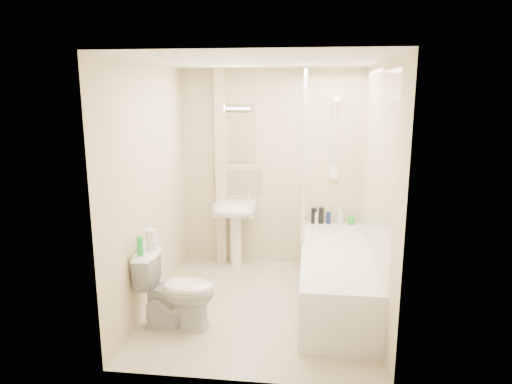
# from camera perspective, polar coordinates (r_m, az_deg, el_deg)

# --- Properties ---
(floor) EXTENTS (2.50, 2.50, 0.00)m
(floor) POSITION_cam_1_polar(r_m,az_deg,el_deg) (4.78, 0.58, -13.98)
(floor) COLOR beige
(floor) RESTS_ON ground
(wall_back) EXTENTS (2.20, 0.02, 2.40)m
(wall_back) POSITION_cam_1_polar(r_m,az_deg,el_deg) (5.60, 1.97, 2.91)
(wall_back) COLOR beige
(wall_back) RESTS_ON ground
(wall_left) EXTENTS (0.02, 2.50, 2.40)m
(wall_left) POSITION_cam_1_polar(r_m,az_deg,el_deg) (4.63, -13.06, 0.54)
(wall_left) COLOR beige
(wall_left) RESTS_ON ground
(wall_right) EXTENTS (0.02, 2.50, 2.40)m
(wall_right) POSITION_cam_1_polar(r_m,az_deg,el_deg) (4.41, 14.99, -0.15)
(wall_right) COLOR beige
(wall_right) RESTS_ON ground
(ceiling) EXTENTS (2.20, 2.50, 0.02)m
(ceiling) POSITION_cam_1_polar(r_m,az_deg,el_deg) (4.29, 0.65, 16.08)
(ceiling) COLOR white
(ceiling) RESTS_ON wall_back
(tile_back) EXTENTS (0.70, 0.01, 1.75)m
(tile_back) POSITION_cam_1_polar(r_m,az_deg,el_deg) (5.55, 9.75, 4.99)
(tile_back) COLOR beige
(tile_back) RESTS_ON wall_back
(tile_right) EXTENTS (0.01, 2.10, 1.75)m
(tile_right) POSITION_cam_1_polar(r_m,az_deg,el_deg) (4.56, 14.65, 3.16)
(tile_right) COLOR beige
(tile_right) RESTS_ON wall_right
(pipe_boxing) EXTENTS (0.12, 0.12, 2.40)m
(pipe_boxing) POSITION_cam_1_polar(r_m,az_deg,el_deg) (5.63, -4.39, 2.92)
(pipe_boxing) COLOR beige
(pipe_boxing) RESTS_ON ground
(splashback) EXTENTS (0.60, 0.02, 0.30)m
(splashback) POSITION_cam_1_polar(r_m,az_deg,el_deg) (5.67, -2.33, 1.28)
(splashback) COLOR beige
(splashback) RESTS_ON wall_back
(mirror) EXTENTS (0.46, 0.01, 0.60)m
(mirror) POSITION_cam_1_polar(r_m,az_deg,el_deg) (5.59, -2.39, 6.81)
(mirror) COLOR white
(mirror) RESTS_ON wall_back
(strip_light) EXTENTS (0.42, 0.07, 0.07)m
(strip_light) POSITION_cam_1_polar(r_m,az_deg,el_deg) (5.54, -2.46, 10.60)
(strip_light) COLOR silver
(strip_light) RESTS_ON wall_back
(bathtub) EXTENTS (0.70, 2.10, 0.55)m
(bathtub) POSITION_cam_1_polar(r_m,az_deg,el_deg) (4.83, 9.87, -10.12)
(bathtub) COLOR white
(bathtub) RESTS_ON ground
(shower_screen) EXTENTS (0.04, 0.92, 1.80)m
(shower_screen) POSITION_cam_1_polar(r_m,az_deg,el_deg) (5.10, 6.07, 4.74)
(shower_screen) COLOR white
(shower_screen) RESTS_ON bathtub
(shower_fixture) EXTENTS (0.10, 0.16, 0.99)m
(shower_fixture) POSITION_cam_1_polar(r_m,az_deg,el_deg) (5.49, 9.80, 6.18)
(shower_fixture) COLOR white
(shower_fixture) RESTS_ON wall_back
(pedestal_sink) EXTENTS (0.48, 0.46, 0.92)m
(pedestal_sink) POSITION_cam_1_polar(r_m,az_deg,el_deg) (5.54, -2.66, -3.04)
(pedestal_sink) COLOR white
(pedestal_sink) RESTS_ON ground
(bottle_black_a) EXTENTS (0.06, 0.06, 0.19)m
(bottle_black_a) POSITION_cam_1_polar(r_m,az_deg,el_deg) (5.62, 7.23, -2.97)
(bottle_black_a) COLOR black
(bottle_black_a) RESTS_ON bathtub
(bottle_white_a) EXTENTS (0.06, 0.06, 0.14)m
(bottle_white_a) POSITION_cam_1_polar(r_m,az_deg,el_deg) (5.62, 7.50, -3.21)
(bottle_white_a) COLOR white
(bottle_white_a) RESTS_ON bathtub
(bottle_black_b) EXTENTS (0.06, 0.06, 0.20)m
(bottle_black_b) POSITION_cam_1_polar(r_m,az_deg,el_deg) (5.62, 8.16, -2.93)
(bottle_black_b) COLOR black
(bottle_black_b) RESTS_ON bathtub
(bottle_blue) EXTENTS (0.05, 0.05, 0.15)m
(bottle_blue) POSITION_cam_1_polar(r_m,az_deg,el_deg) (5.63, 9.05, -3.22)
(bottle_blue) COLOR navy
(bottle_blue) RESTS_ON bathtub
(bottle_cream) EXTENTS (0.05, 0.05, 0.19)m
(bottle_cream) POSITION_cam_1_polar(r_m,az_deg,el_deg) (5.63, 10.35, -3.02)
(bottle_cream) COLOR beige
(bottle_cream) RESTS_ON bathtub
(bottle_white_b) EXTENTS (0.05, 0.05, 0.15)m
(bottle_white_b) POSITION_cam_1_polar(r_m,az_deg,el_deg) (5.64, 10.62, -3.25)
(bottle_white_b) COLOR white
(bottle_white_b) RESTS_ON bathtub
(bottle_green) EXTENTS (0.07, 0.07, 0.09)m
(bottle_green) POSITION_cam_1_polar(r_m,az_deg,el_deg) (5.65, 11.80, -3.53)
(bottle_green) COLOR green
(bottle_green) RESTS_ON bathtub
(toilet) EXTENTS (0.40, 0.70, 0.71)m
(toilet) POSITION_cam_1_polar(r_m,az_deg,el_deg) (4.33, -9.86, -11.92)
(toilet) COLOR white
(toilet) RESTS_ON ground
(toilet_roll_lower) EXTENTS (0.10, 0.10, 0.09)m
(toilet_roll_lower) POSITION_cam_1_polar(r_m,az_deg,el_deg) (4.31, -12.85, -6.40)
(toilet_roll_lower) COLOR white
(toilet_roll_lower) RESTS_ON toilet
(toilet_roll_upper) EXTENTS (0.10, 0.10, 0.09)m
(toilet_roll_upper) POSITION_cam_1_polar(r_m,az_deg,el_deg) (4.29, -13.02, -5.20)
(toilet_roll_upper) COLOR white
(toilet_roll_upper) RESTS_ON toilet_roll_lower
(green_bottle) EXTENTS (0.05, 0.05, 0.18)m
(green_bottle) POSITION_cam_1_polar(r_m,az_deg,el_deg) (4.15, -14.29, -6.59)
(green_bottle) COLOR green
(green_bottle) RESTS_ON toilet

